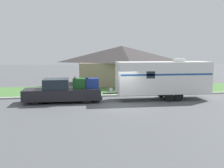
# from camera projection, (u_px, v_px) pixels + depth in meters

# --- Properties ---
(ground_plane) EXTENTS (120.00, 120.00, 0.00)m
(ground_plane) POSITION_uv_depth(u_px,v_px,m) (123.00, 105.00, 19.08)
(ground_plane) COLOR #515456
(curb_strip) EXTENTS (80.00, 0.30, 0.14)m
(curb_strip) POSITION_uv_depth(u_px,v_px,m) (115.00, 95.00, 22.75)
(curb_strip) COLOR #ADADA8
(curb_strip) RESTS_ON ground_plane
(lawn_strip) EXTENTS (80.00, 7.00, 0.03)m
(lawn_strip) POSITION_uv_depth(u_px,v_px,m) (110.00, 90.00, 26.34)
(lawn_strip) COLOR #477538
(lawn_strip) RESTS_ON ground_plane
(house_across_street) EXTENTS (11.49, 7.45, 4.75)m
(house_across_street) POSITION_uv_depth(u_px,v_px,m) (122.00, 64.00, 31.49)
(house_across_street) COLOR gray
(house_across_street) RESTS_ON ground_plane
(pickup_truck) EXTENTS (6.16, 2.02, 2.02)m
(pickup_truck) POSITION_uv_depth(u_px,v_px,m) (63.00, 91.00, 20.00)
(pickup_truck) COLOR black
(pickup_truck) RESTS_ON ground_plane
(travel_trailer) EXTENTS (9.02, 2.22, 3.48)m
(travel_trailer) POSITION_uv_depth(u_px,v_px,m) (163.00, 77.00, 21.03)
(travel_trailer) COLOR black
(travel_trailer) RESTS_ON ground_plane
(mailbox) EXTENTS (0.48, 0.20, 1.27)m
(mailbox) POSITION_uv_depth(u_px,v_px,m) (197.00, 83.00, 24.62)
(mailbox) COLOR brown
(mailbox) RESTS_ON ground_plane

